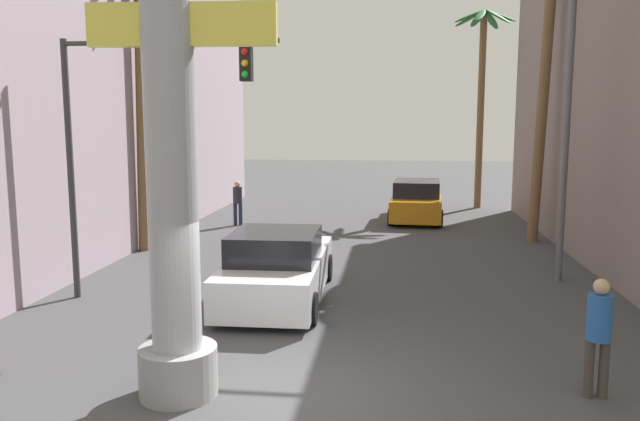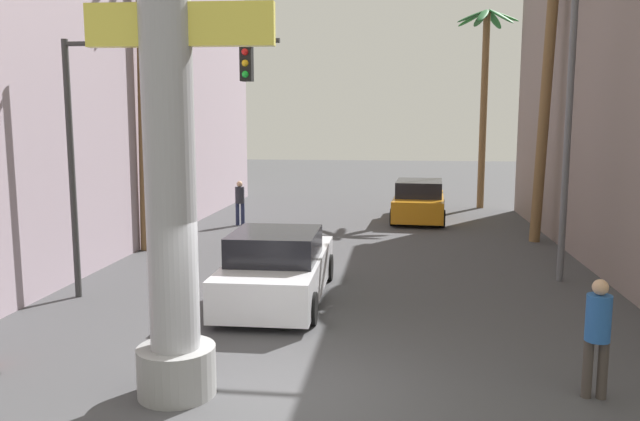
{
  "view_description": "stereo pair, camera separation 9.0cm",
  "coord_description": "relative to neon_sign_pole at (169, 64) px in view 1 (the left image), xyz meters",
  "views": [
    {
      "loc": [
        1.44,
        -8.13,
        3.86
      ],
      "look_at": [
        0.0,
        3.95,
        2.11
      ],
      "focal_mm": 35.0,
      "sensor_mm": 36.0,
      "label": 1
    },
    {
      "loc": [
        1.53,
        -8.12,
        3.86
      ],
      "look_at": [
        0.0,
        3.95,
        2.11
      ],
      "focal_mm": 35.0,
      "sensor_mm": 36.0,
      "label": 2
    }
  ],
  "objects": [
    {
      "name": "ground_plane",
      "position": [
        1.55,
        10.01,
        -4.6
      ],
      "size": [
        88.02,
        88.02,
        0.0
      ],
      "primitive_type": "plane",
      "color": "#424244"
    },
    {
      "name": "building_left",
      "position": [
        -8.46,
        11.12,
        1.7
      ],
      "size": [
        7.76,
        24.55,
        12.59
      ],
      "color": "#9E8C99",
      "rests_on": "ground"
    },
    {
      "name": "neon_sign_pole",
      "position": [
        0.0,
        0.0,
        0.0
      ],
      "size": [
        2.85,
        1.11,
        9.91
      ],
      "color": "#9E9EA3",
      "rests_on": "ground"
    },
    {
      "name": "street_lamp",
      "position": [
        6.64,
        7.3,
        0.15
      ],
      "size": [
        2.62,
        0.28,
        7.93
      ],
      "color": "#59595E",
      "rests_on": "ground"
    },
    {
      "name": "traffic_light_mast",
      "position": [
        -2.48,
        4.52,
        -0.69
      ],
      "size": [
        4.66,
        0.32,
        5.56
      ],
      "color": "#333333",
      "rests_on": "ground"
    },
    {
      "name": "car_lead",
      "position": [
        0.51,
        4.86,
        -3.9
      ],
      "size": [
        2.13,
        4.88,
        1.56
      ],
      "color": "black",
      "rests_on": "ground"
    },
    {
      "name": "car_far",
      "position": [
        3.89,
        16.48,
        -3.87
      ],
      "size": [
        2.23,
        4.61,
        1.56
      ],
      "color": "black",
      "rests_on": "ground"
    },
    {
      "name": "palm_tree_mid_right",
      "position": [
        7.62,
        12.47,
        1.35
      ],
      "size": [
        2.93,
        3.12,
        9.32
      ],
      "color": "brown",
      "rests_on": "ground"
    },
    {
      "name": "palm_tree_far_right",
      "position": [
        6.73,
        20.34,
        1.07
      ],
      "size": [
        2.73,
        2.7,
        8.67
      ],
      "color": "brown",
      "rests_on": "ground"
    },
    {
      "name": "palm_tree_mid_left",
      "position": [
        -4.46,
        9.69,
        1.14
      ],
      "size": [
        3.04,
        3.1,
        8.7
      ],
      "color": "brown",
      "rests_on": "ground"
    },
    {
      "name": "pedestrian_by_sign",
      "position": [
        5.85,
        0.61,
        -3.61
      ],
      "size": [
        0.35,
        0.35,
        1.71
      ],
      "color": "#3F3833",
      "rests_on": "ground"
    },
    {
      "name": "pedestrian_far_left",
      "position": [
        -2.77,
        14.33,
        -3.64
      ],
      "size": [
        0.35,
        0.35,
        1.66
      ],
      "color": "#1E233F",
      "rests_on": "ground"
    }
  ]
}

